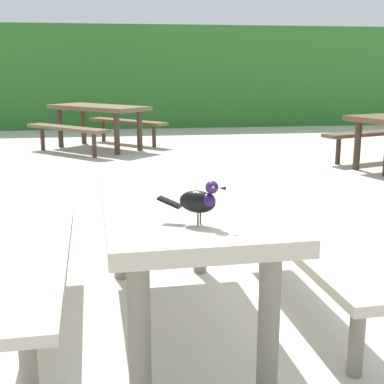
{
  "coord_description": "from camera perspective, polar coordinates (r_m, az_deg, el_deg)",
  "views": [
    {
      "loc": [
        -0.69,
        -2.81,
        1.34
      ],
      "look_at": [
        -0.38,
        -0.68,
        0.84
      ],
      "focal_mm": 49.27,
      "sensor_mm": 36.0,
      "label": 1
    }
  ],
  "objects": [
    {
      "name": "ground_plane",
      "position": [
        3.19,
        5.15,
        -11.82
      ],
      "size": [
        60.0,
        60.0,
        0.0
      ],
      "primitive_type": "plane",
      "color": "beige"
    },
    {
      "name": "hedge_wall",
      "position": [
        13.2,
        -5.3,
        12.31
      ],
      "size": [
        28.0,
        1.93,
        2.32
      ],
      "primitive_type": "cube",
      "color": "#2D6B28",
      "rests_on": "ground"
    },
    {
      "name": "picnic_table_mid_left",
      "position": [
        9.23,
        -10.09,
        8.07
      ],
      "size": [
        2.4,
        2.4,
        0.74
      ],
      "color": "brown",
      "rests_on": "ground"
    },
    {
      "name": "picnic_table_foreground",
      "position": [
        2.74,
        -1.6,
        -3.55
      ],
      "size": [
        1.76,
        1.83,
        0.74
      ],
      "color": "#B2A893",
      "rests_on": "ground"
    },
    {
      "name": "bird_grackle",
      "position": [
        2.06,
        0.86,
        -0.89
      ],
      "size": [
        0.26,
        0.17,
        0.18
      ],
      "color": "black",
      "rests_on": "picnic_table_foreground"
    }
  ]
}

